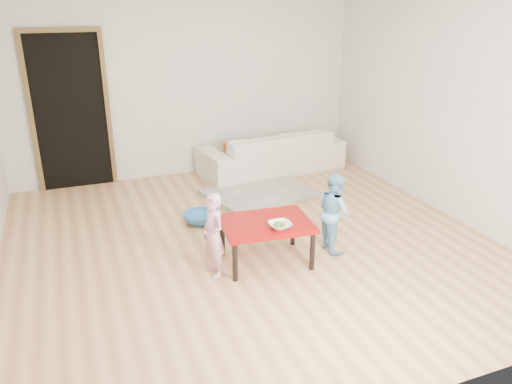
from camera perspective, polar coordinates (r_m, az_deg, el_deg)
floor at (r=5.40m, az=-0.78°, el=-5.71°), size 5.00×5.00×0.01m
back_wall at (r=7.30m, az=-7.91°, el=12.04°), size 5.00×0.02×2.60m
right_wall at (r=6.26m, az=21.43°, el=9.24°), size 0.02×5.00×2.60m
doorway at (r=7.13m, az=-20.45°, el=8.44°), size 1.02×0.08×2.11m
sofa at (r=7.45m, az=1.83°, el=4.61°), size 2.21×1.08×0.62m
cushion at (r=7.10m, az=-1.38°, el=5.10°), size 0.51×0.47×0.12m
red_table at (r=4.93m, az=1.15°, el=-5.70°), size 0.92×0.72×0.43m
bowl at (r=4.71m, az=2.77°, el=-3.83°), size 0.21×0.21×0.05m
broccoli at (r=4.71m, az=2.77°, el=-3.81°), size 0.12×0.12×0.06m
child_pink at (r=4.64m, az=-4.90°, el=-4.96°), size 0.25×0.33×0.82m
child_blue at (r=5.16m, az=8.96°, el=-2.25°), size 0.33×0.42×0.83m
basin at (r=5.85m, az=-6.37°, el=-2.97°), size 0.39×0.39×0.12m
blanket at (r=6.61m, az=0.42°, el=-0.17°), size 1.51×1.37×0.06m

